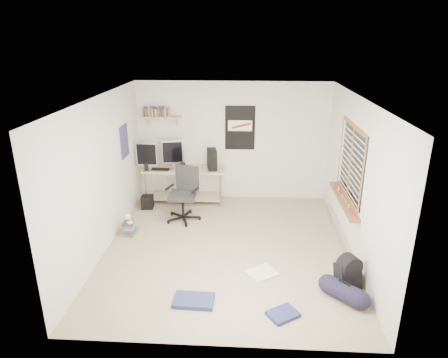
# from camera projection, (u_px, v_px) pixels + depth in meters

# --- Properties ---
(floor) EXTENTS (4.00, 4.50, 0.01)m
(floor) POSITION_uv_depth(u_px,v_px,m) (227.00, 248.00, 6.71)
(floor) COLOR gray
(floor) RESTS_ON ground
(ceiling) EXTENTS (4.00, 4.50, 0.01)m
(ceiling) POSITION_uv_depth(u_px,v_px,m) (227.00, 98.00, 5.85)
(ceiling) COLOR white
(ceiling) RESTS_ON ground
(back_wall) EXTENTS (4.00, 0.01, 2.50)m
(back_wall) POSITION_uv_depth(u_px,v_px,m) (233.00, 142.00, 8.40)
(back_wall) COLOR silver
(back_wall) RESTS_ON ground
(left_wall) EXTENTS (0.01, 4.50, 2.50)m
(left_wall) POSITION_uv_depth(u_px,v_px,m) (102.00, 175.00, 6.39)
(left_wall) COLOR silver
(left_wall) RESTS_ON ground
(right_wall) EXTENTS (0.01, 4.50, 2.50)m
(right_wall) POSITION_uv_depth(u_px,v_px,m) (356.00, 181.00, 6.17)
(right_wall) COLOR silver
(right_wall) RESTS_ON ground
(desk) EXTENTS (1.74, 0.90, 0.76)m
(desk) POSITION_uv_depth(u_px,v_px,m) (185.00, 184.00, 8.52)
(desk) COLOR tan
(desk) RESTS_ON floor
(monitor_left) EXTENTS (0.44, 0.13, 0.48)m
(monitor_left) POSITION_uv_depth(u_px,v_px,m) (147.00, 159.00, 8.06)
(monitor_left) COLOR #A5A6AA
(monitor_left) RESTS_ON desk
(monitor_right) EXTENTS (0.45, 0.21, 0.48)m
(monitor_right) POSITION_uv_depth(u_px,v_px,m) (173.00, 157.00, 8.20)
(monitor_right) COLOR #B3B3B8
(monitor_right) RESTS_ON desk
(pc_tower) EXTENTS (0.24, 0.41, 0.40)m
(pc_tower) POSITION_uv_depth(u_px,v_px,m) (212.00, 159.00, 8.19)
(pc_tower) COLOR black
(pc_tower) RESTS_ON desk
(keyboard) EXTENTS (0.37, 0.14, 0.02)m
(keyboard) POSITION_uv_depth(u_px,v_px,m) (160.00, 169.00, 8.18)
(keyboard) COLOR black
(keyboard) RESTS_ON desk
(speaker_left) EXTENTS (0.10, 0.10, 0.16)m
(speaker_left) POSITION_uv_depth(u_px,v_px,m) (146.00, 167.00, 8.11)
(speaker_left) COLOR black
(speaker_left) RESTS_ON desk
(speaker_right) EXTENTS (0.11, 0.11, 0.18)m
(speaker_right) POSITION_uv_depth(u_px,v_px,m) (183.00, 167.00, 8.06)
(speaker_right) COLOR black
(speaker_right) RESTS_ON desk
(office_chair) EXTENTS (0.85, 0.85, 1.04)m
(office_chair) POSITION_uv_depth(u_px,v_px,m) (183.00, 196.00, 7.56)
(office_chair) COLOR #252527
(office_chair) RESTS_ON floor
(wall_shelf) EXTENTS (0.80, 0.22, 0.24)m
(wall_shelf) POSITION_uv_depth(u_px,v_px,m) (162.00, 117.00, 8.19)
(wall_shelf) COLOR tan
(wall_shelf) RESTS_ON back_wall
(poster_back_wall) EXTENTS (0.62, 0.03, 0.92)m
(poster_back_wall) POSITION_uv_depth(u_px,v_px,m) (240.00, 128.00, 8.26)
(poster_back_wall) COLOR black
(poster_back_wall) RESTS_ON back_wall
(poster_left_wall) EXTENTS (0.02, 0.42, 0.60)m
(poster_left_wall) POSITION_uv_depth(u_px,v_px,m) (124.00, 141.00, 7.43)
(poster_left_wall) COLOR navy
(poster_left_wall) RESTS_ON left_wall
(window) EXTENTS (0.10, 1.50, 1.26)m
(window) POSITION_uv_depth(u_px,v_px,m) (350.00, 162.00, 6.39)
(window) COLOR brown
(window) RESTS_ON right_wall
(baseboard_heater) EXTENTS (0.08, 2.50, 0.18)m
(baseboard_heater) POSITION_uv_depth(u_px,v_px,m) (341.00, 238.00, 6.85)
(baseboard_heater) COLOR #B7B2A8
(baseboard_heater) RESTS_ON floor
(backpack) EXTENTS (0.41, 0.38, 0.44)m
(backpack) POSITION_uv_depth(u_px,v_px,m) (348.00, 278.00, 5.54)
(backpack) COLOR black
(backpack) RESTS_ON floor
(duffel_bag) EXTENTS (0.37, 0.37, 0.51)m
(duffel_bag) POSITION_uv_depth(u_px,v_px,m) (344.00, 291.00, 5.35)
(duffel_bag) COLOR black
(duffel_bag) RESTS_ON floor
(tshirt) EXTENTS (0.53, 0.52, 0.04)m
(tshirt) POSITION_uv_depth(u_px,v_px,m) (262.00, 273.00, 5.96)
(tshirt) COLOR silver
(tshirt) RESTS_ON floor
(jeans_a) EXTENTS (0.55, 0.36, 0.06)m
(jeans_a) POSITION_uv_depth(u_px,v_px,m) (194.00, 300.00, 5.34)
(jeans_a) COLOR navy
(jeans_a) RESTS_ON floor
(jeans_b) EXTENTS (0.47, 0.44, 0.05)m
(jeans_b) POSITION_uv_depth(u_px,v_px,m) (283.00, 314.00, 5.09)
(jeans_b) COLOR #22254E
(jeans_b) RESTS_ON floor
(book_stack) EXTENTS (0.49, 0.43, 0.30)m
(book_stack) POSITION_uv_depth(u_px,v_px,m) (130.00, 227.00, 7.09)
(book_stack) COLOR brown
(book_stack) RESTS_ON floor
(desk_lamp) EXTENTS (0.12, 0.19, 0.18)m
(desk_lamp) POSITION_uv_depth(u_px,v_px,m) (130.00, 216.00, 6.99)
(desk_lamp) COLOR white
(desk_lamp) RESTS_ON book_stack
(subwoofer) EXTENTS (0.25, 0.25, 0.26)m
(subwoofer) POSITION_uv_depth(u_px,v_px,m) (147.00, 202.00, 8.18)
(subwoofer) COLOR black
(subwoofer) RESTS_ON floor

